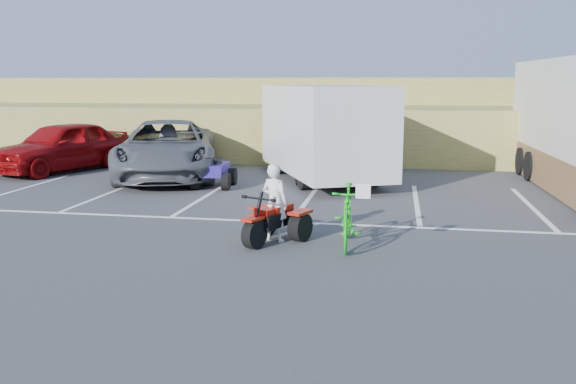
% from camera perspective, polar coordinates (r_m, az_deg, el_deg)
% --- Properties ---
extents(ground, '(100.00, 100.00, 0.00)m').
position_cam_1_polar(ground, '(10.72, -1.94, -5.77)').
color(ground, '#3C3C3F').
rests_on(ground, ground).
extents(parking_stripes, '(28.00, 5.16, 0.01)m').
position_cam_1_polar(parking_stripes, '(14.50, 4.78, -1.50)').
color(parking_stripes, white).
rests_on(parking_stripes, ground).
extents(grass_embankment, '(40.00, 8.50, 3.10)m').
position_cam_1_polar(grass_embankment, '(25.68, 5.32, 6.86)').
color(grass_embankment, olive).
rests_on(grass_embankment, ground).
extents(red_trike_atv, '(1.56, 1.74, 0.93)m').
position_cam_1_polar(red_trike_atv, '(11.42, -1.67, -4.75)').
color(red_trike_atv, '#B6160A').
rests_on(red_trike_atv, ground).
extents(rider, '(0.64, 0.54, 1.48)m').
position_cam_1_polar(rider, '(11.37, -1.25, -0.99)').
color(rider, white).
rests_on(rider, ground).
extents(green_dirt_bike, '(0.60, 1.88, 1.12)m').
position_cam_1_polar(green_dirt_bike, '(11.12, 5.60, -2.24)').
color(green_dirt_bike, '#14BF19').
rests_on(green_dirt_bike, ground).
extents(grey_pickup, '(4.64, 6.89, 1.75)m').
position_cam_1_polar(grey_pickup, '(19.45, -11.22, 3.98)').
color(grey_pickup, '#4F5258').
rests_on(grey_pickup, ground).
extents(red_car, '(3.55, 5.24, 1.66)m').
position_cam_1_polar(red_car, '(21.67, -20.43, 4.03)').
color(red_car, maroon).
rests_on(red_car, ground).
extents(cargo_trailer, '(4.73, 6.53, 2.83)m').
position_cam_1_polar(cargo_trailer, '(18.43, 3.29, 5.86)').
color(cargo_trailer, silver).
rests_on(cargo_trailer, ground).
extents(quad_atv_blue, '(1.14, 1.47, 0.92)m').
position_cam_1_polar(quad_atv_blue, '(17.44, -6.86, 0.47)').
color(quad_atv_blue, navy).
rests_on(quad_atv_blue, ground).
extents(quad_atv_green, '(1.33, 1.73, 1.10)m').
position_cam_1_polar(quad_atv_green, '(18.13, 2.96, 0.90)').
color(quad_atv_green, '#185714').
rests_on(quad_atv_green, ground).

